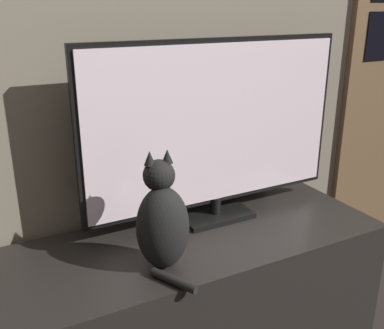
# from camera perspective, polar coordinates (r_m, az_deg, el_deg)

# --- Properties ---
(wall_back) EXTENTS (4.80, 0.05, 2.60)m
(wall_back) POSITION_cam_1_polar(r_m,az_deg,el_deg) (1.75, -4.65, 17.55)
(wall_back) COLOR #756B5B
(wall_back) RESTS_ON ground_plane
(tv_stand) EXTENTS (1.44, 0.53, 0.55)m
(tv_stand) POSITION_cam_1_polar(r_m,az_deg,el_deg) (1.83, 0.33, -16.90)
(tv_stand) COLOR black
(tv_stand) RESTS_ON ground_plane
(tv) EXTENTS (1.07, 0.17, 0.70)m
(tv) POSITION_cam_1_polar(r_m,az_deg,el_deg) (1.71, 3.09, 4.55)
(tv) COLOR black
(tv) RESTS_ON tv_stand
(cat) EXTENTS (0.19, 0.28, 0.39)m
(cat) POSITION_cam_1_polar(r_m,az_deg,el_deg) (1.45, -3.82, -7.24)
(cat) COLOR black
(cat) RESTS_ON tv_stand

